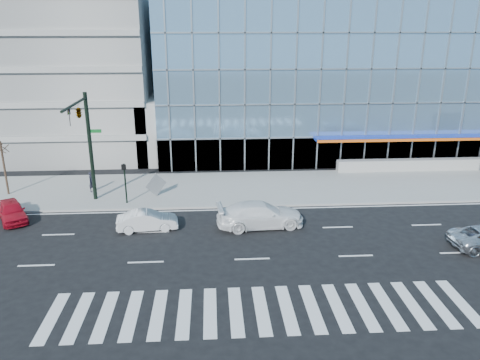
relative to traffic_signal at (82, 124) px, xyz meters
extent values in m
plane|color=black|center=(11.00, -4.57, -6.16)|extent=(160.00, 160.00, 0.00)
cube|color=gray|center=(11.00, 3.43, -6.09)|extent=(120.00, 8.00, 0.15)
cube|color=#7AA6CB|center=(25.00, 21.43, 1.34)|extent=(42.00, 26.00, 15.00)
cube|color=gray|center=(-9.00, 21.43, 3.84)|extent=(24.00, 24.00, 20.00)
cube|color=gray|center=(5.00, 13.43, -3.16)|extent=(6.00, 8.00, 6.00)
cylinder|color=black|center=(0.00, 1.43, -2.01)|extent=(0.28, 0.28, 8.00)
cylinder|color=black|center=(0.00, -1.37, 1.59)|extent=(0.18, 5.60, 0.18)
imported|color=black|center=(0.00, -2.77, 0.99)|extent=(0.18, 0.22, 1.10)
imported|color=black|center=(0.00, -0.57, 0.99)|extent=(0.48, 2.24, 0.90)
cube|color=#0C591E|center=(0.45, 1.43, -0.81)|extent=(0.90, 0.05, 0.25)
cylinder|color=black|center=(2.50, 0.43, -4.51)|extent=(0.12, 0.12, 3.00)
cube|color=black|center=(2.50, 0.28, -3.21)|extent=(0.30, 0.25, 0.35)
cylinder|color=#332319|center=(-7.00, 2.93, -3.91)|extent=(0.16, 0.16, 4.20)
ellipsoid|color=#332319|center=(-7.00, 2.93, -2.23)|extent=(1.10, 1.10, 0.90)
imported|color=white|center=(11.92, -4.08, -5.34)|extent=(5.91, 2.91, 1.65)
imported|color=silver|center=(4.59, -4.15, -5.53)|extent=(4.01, 1.78, 1.28)
imported|color=#B20D1F|center=(-4.79, -2.01, -5.50)|extent=(3.35, 4.19, 1.34)
imported|color=black|center=(-0.62, 3.07, -5.22)|extent=(0.57, 0.68, 1.60)
cube|color=gray|center=(4.54, 1.73, -5.10)|extent=(1.51, 1.15, 1.84)
camera|label=1|loc=(8.81, -32.25, 6.52)|focal=35.00mm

